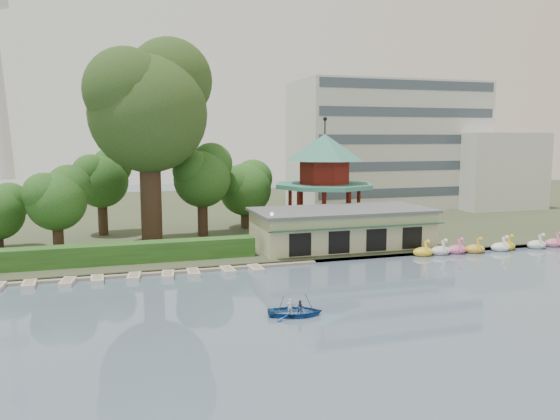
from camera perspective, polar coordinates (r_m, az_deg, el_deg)
name	(u,v)px	position (r m, az deg, el deg)	size (l,w,h in m)	color
ground_plane	(335,328)	(34.59, 5.76, -12.21)	(220.00, 220.00, 0.00)	slate
shore	(202,213)	(83.72, -8.20, -0.36)	(220.00, 70.00, 0.40)	#424930
embankment	(261,264)	(50.28, -1.95, -5.68)	(220.00, 0.60, 0.30)	gray
dock	(126,274)	(48.54, -15.81, -6.49)	(34.00, 1.60, 0.24)	gray
boathouse	(342,227)	(57.45, 6.47, -1.79)	(18.60, 9.39, 3.90)	#C3BE92
pavilion	(324,172)	(66.84, 4.67, 3.97)	(12.40, 12.40, 13.50)	#C3BE92
office_building	(404,149)	(91.10, 12.86, 6.19)	(38.00, 18.00, 20.00)	silver
hedge	(89,255)	(51.54, -19.30, -4.47)	(30.00, 2.00, 1.80)	#2D5D20
lamp_post	(272,226)	(51.66, -0.86, -1.71)	(0.36, 0.36, 4.28)	black
big_tree	(150,103)	(58.36, -13.48, 10.85)	(13.24, 12.34, 21.73)	#3A281C
small_trees	(112,188)	(61.82, -17.16, 2.17)	(40.03, 16.24, 10.70)	#3A281C
swan_boats	(497,247)	(61.09, 21.72, -3.60)	(19.75, 2.13, 1.92)	yellow
moored_rowboats	(101,279)	(47.24, -18.24, -6.90)	(27.23, 2.65, 0.36)	silver
rowboat_with_passengers	(295,308)	(36.58, 1.60, -10.18)	(5.85, 4.80, 2.01)	#1F4F93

